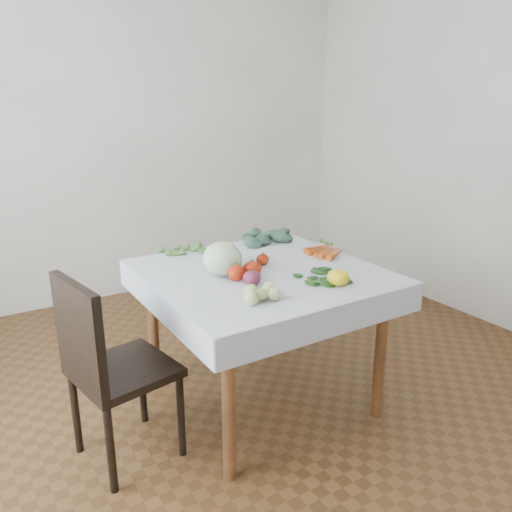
{
  "coord_description": "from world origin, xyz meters",
  "views": [
    {
      "loc": [
        -1.3,
        -2.04,
        1.58
      ],
      "look_at": [
        -0.0,
        0.05,
        0.82
      ],
      "focal_mm": 35.0,
      "sensor_mm": 36.0,
      "label": 1
    }
  ],
  "objects_px": {
    "carrot_bunch": "(327,251)",
    "heirloom_back": "(218,257)",
    "chair": "(105,361)",
    "table": "(261,289)",
    "cabbage": "(222,259)"
  },
  "relations": [
    {
      "from": "chair",
      "to": "cabbage",
      "type": "relative_size",
      "value": 4.71
    },
    {
      "from": "carrot_bunch",
      "to": "heirloom_back",
      "type": "bearing_deg",
      "value": 165.38
    },
    {
      "from": "table",
      "to": "chair",
      "type": "bearing_deg",
      "value": -175.54
    },
    {
      "from": "heirloom_back",
      "to": "carrot_bunch",
      "type": "bearing_deg",
      "value": -14.62
    },
    {
      "from": "carrot_bunch",
      "to": "chair",
      "type": "bearing_deg",
      "value": -174.8
    },
    {
      "from": "cabbage",
      "to": "heirloom_back",
      "type": "distance_m",
      "value": 0.19
    },
    {
      "from": "chair",
      "to": "heirloom_back",
      "type": "height_order",
      "value": "chair"
    },
    {
      "from": "heirloom_back",
      "to": "chair",
      "type": "bearing_deg",
      "value": -158.13
    },
    {
      "from": "table",
      "to": "cabbage",
      "type": "bearing_deg",
      "value": 168.75
    },
    {
      "from": "cabbage",
      "to": "chair",
      "type": "bearing_deg",
      "value": -170.54
    },
    {
      "from": "table",
      "to": "chair",
      "type": "relative_size",
      "value": 1.11
    },
    {
      "from": "table",
      "to": "cabbage",
      "type": "distance_m",
      "value": 0.28
    },
    {
      "from": "chair",
      "to": "heirloom_back",
      "type": "distance_m",
      "value": 0.81
    },
    {
      "from": "chair",
      "to": "heirloom_back",
      "type": "bearing_deg",
      "value": 21.87
    },
    {
      "from": "cabbage",
      "to": "heirloom_back",
      "type": "height_order",
      "value": "cabbage"
    }
  ]
}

